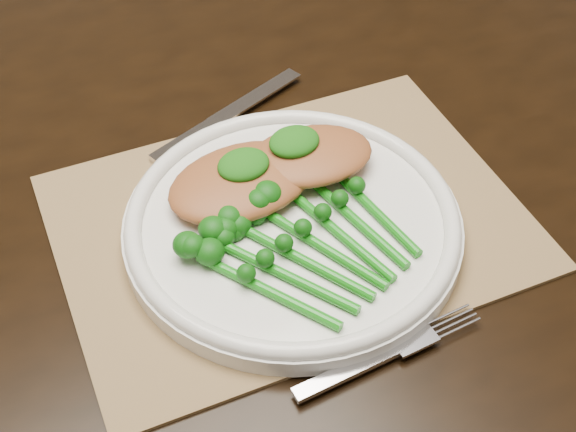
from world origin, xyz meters
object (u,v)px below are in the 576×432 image
placemat (290,222)px  chicken_fillet_left (241,181)px  dinner_plate (293,223)px  broccolini_bundle (321,246)px  dining_table (201,373)px

placemat → chicken_fillet_left: size_ratio=2.98×
placemat → dinner_plate: (-0.01, -0.02, 0.02)m
placemat → dinner_plate: size_ratio=1.38×
dinner_plate → placemat: bearing=68.2°
placemat → chicken_fillet_left: chicken_fillet_left is taller
dinner_plate → broccolini_bundle: 0.04m
placemat → broccolini_bundle: bearing=-86.2°
broccolini_bundle → dinner_plate: bearing=77.5°
placemat → broccolini_bundle: broccolini_bundle is taller
chicken_fillet_left → broccolini_bundle: bearing=-75.1°
chicken_fillet_left → broccolini_bundle: (0.03, -0.09, -0.01)m
chicken_fillet_left → dining_table: bearing=107.6°
chicken_fillet_left → broccolini_bundle: 0.10m
dining_table → dinner_plate: bearing=-64.2°
placemat → broccolini_bundle: (-0.00, -0.06, 0.02)m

